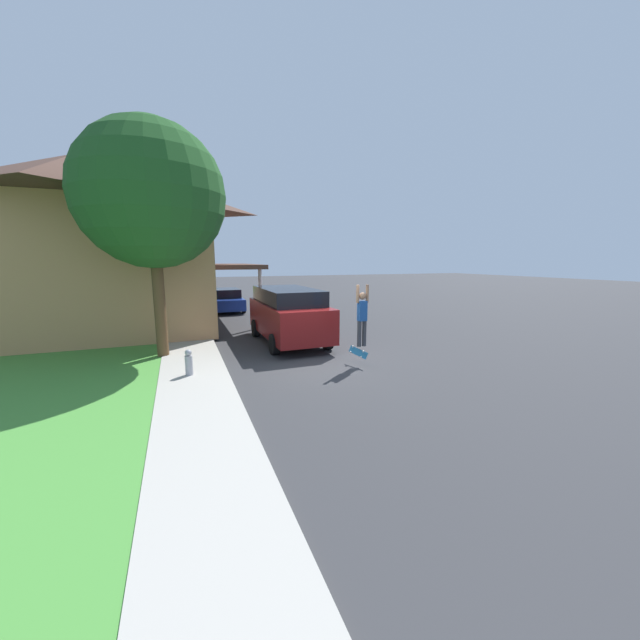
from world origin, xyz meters
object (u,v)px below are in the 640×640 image
object	(u,v)px
fire_hydrant	(189,363)
suv_parked	(288,313)
lawn_tree_far	(157,236)
car_down_street	(226,300)
lawn_tree_near	(151,196)
skateboarder	(362,315)
skateboard	(358,352)

from	to	relation	value
fire_hydrant	suv_parked	bearing A→B (deg)	39.95
lawn_tree_far	car_down_street	world-z (taller)	lawn_tree_far
lawn_tree_near	fire_hydrant	size ratio (longest dim) A/B	10.29
car_down_street	skateboarder	xyz separation A→B (m)	(2.35, -13.63, 0.87)
lawn_tree_far	skateboard	xyz separation A→B (m)	(6.02, -14.48, -4.17)
car_down_street	lawn_tree_far	bearing A→B (deg)	167.08
skateboarder	skateboard	world-z (taller)	skateboarder
lawn_tree_far	skateboard	distance (m)	16.23
suv_parked	fire_hydrant	distance (m)	4.95
lawn_tree_far	car_down_street	bearing A→B (deg)	-12.92
lawn_tree_near	skateboard	bearing A→B (deg)	-28.91
lawn_tree_near	lawn_tree_far	distance (m)	11.42
lawn_tree_near	car_down_street	world-z (taller)	lawn_tree_near
suv_parked	skateboard	xyz separation A→B (m)	(1.10, -3.73, -0.74)
lawn_tree_far	fire_hydrant	world-z (taller)	lawn_tree_far
lawn_tree_near	suv_parked	distance (m)	6.03
suv_parked	skateboarder	bearing A→B (deg)	-72.12
skateboard	suv_parked	bearing A→B (deg)	106.40
lawn_tree_near	skateboarder	size ratio (longest dim) A/B	3.89
skateboarder	fire_hydrant	world-z (taller)	skateboarder
suv_parked	fire_hydrant	bearing A→B (deg)	-140.05
skateboard	lawn_tree_near	bearing A→B (deg)	151.09
suv_parked	skateboarder	xyz separation A→B (m)	(1.21, -3.74, 0.41)
lawn_tree_near	lawn_tree_far	bearing A→B (deg)	92.17
lawn_tree_far	fire_hydrant	distance (m)	14.55
lawn_tree_near	skateboard	size ratio (longest dim) A/B	9.34
lawn_tree_near	skateboard	world-z (taller)	lawn_tree_near
lawn_tree_far	car_down_street	distance (m)	5.49
skateboard	fire_hydrant	size ratio (longest dim) A/B	1.10
car_down_street	skateboarder	world-z (taller)	skateboarder
lawn_tree_near	skateboard	distance (m)	7.94
lawn_tree_near	suv_parked	world-z (taller)	lawn_tree_near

